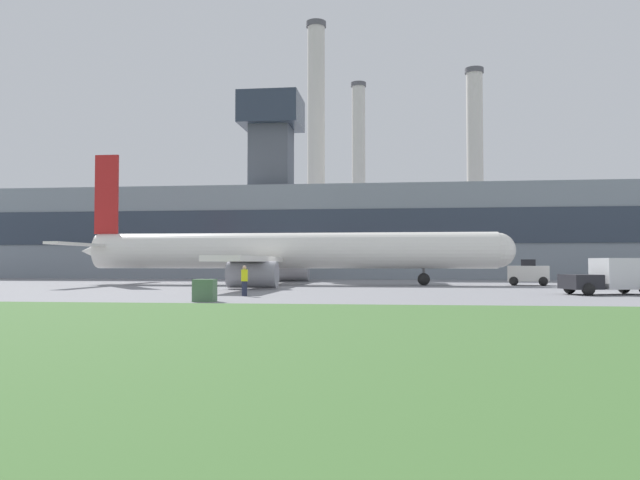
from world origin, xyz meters
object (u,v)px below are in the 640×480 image
Objects in this scene: airplane at (283,252)px; pushback_tug at (528,274)px; baggage_truck at (613,277)px; ground_crew_person at (244,280)px.

airplane is 19.36m from pushback_tug.
pushback_tug is 0.67× the size of baggage_truck.
airplane is 21.72× the size of ground_crew_person.
baggage_truck reaches higher than pushback_tug.
airplane reaches higher than pushback_tug.
airplane reaches higher than baggage_truck.
baggage_truck is 3.12× the size of ground_crew_person.
pushback_tug is at bearing 44.09° from ground_crew_person.
airplane is at bearing -177.13° from pushback_tug.
baggage_truck is at bearing -31.55° from airplane.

